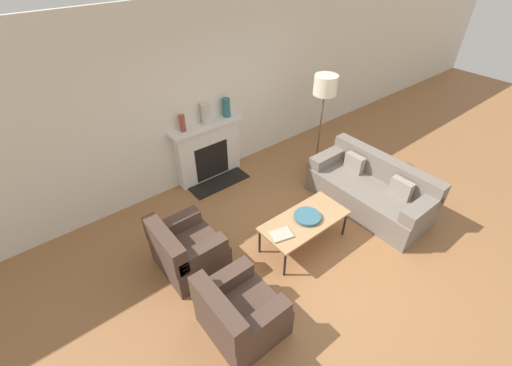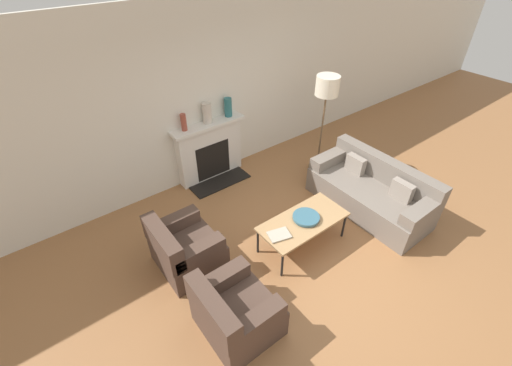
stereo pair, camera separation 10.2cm
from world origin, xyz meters
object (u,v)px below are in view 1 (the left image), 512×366
object	(u,v)px
book	(281,235)
mantel_vase_center_right	(226,107)
armchair_near	(239,313)
coffee_table	(305,221)
couch	(370,190)
armchair_far	(187,250)
fireplace	(209,152)
mantel_vase_left	(182,123)
bowl	(307,216)
floor_lamp	(325,92)
mantel_vase_center_left	(206,114)

from	to	relation	value
book	mantel_vase_center_right	xyz separation A→B (m)	(0.74, 2.22, 0.74)
armchair_near	coffee_table	distance (m)	1.54
couch	coffee_table	xyz separation A→B (m)	(-1.41, 0.06, 0.12)
armchair_far	mantel_vase_center_right	world-z (taller)	mantel_vase_center_right
fireplace	couch	bearing A→B (deg)	-55.69
mantel_vase_left	armchair_far	bearing A→B (deg)	-120.92
fireplace	book	bearing A→B (deg)	-98.12
coffee_table	armchair_near	bearing A→B (deg)	-161.65
armchair_far	couch	bearing A→B (deg)	-103.95
coffee_table	book	xyz separation A→B (m)	(-0.44, -0.02, 0.04)
fireplace	armchair_near	xyz separation A→B (m)	(-1.33, -2.67, -0.21)
fireplace	bowl	size ratio (longest dim) A/B	3.53
fireplace	floor_lamp	world-z (taller)	floor_lamp
couch	mantel_vase_left	distance (m)	3.11
fireplace	mantel_vase_center_left	world-z (taller)	mantel_vase_center_left
coffee_table	mantel_vase_center_right	distance (m)	2.35
bowl	mantel_vase_left	world-z (taller)	mantel_vase_left
couch	book	distance (m)	1.86
couch	armchair_near	bearing A→B (deg)	-81.67
book	floor_lamp	bearing A→B (deg)	47.09
floor_lamp	mantel_vase_center_right	size ratio (longest dim) A/B	5.52
mantel_vase_left	couch	bearing A→B (deg)	-49.42
coffee_table	mantel_vase_left	bearing A→B (deg)	103.59
fireplace	book	world-z (taller)	fireplace
mantel_vase_center_left	mantel_vase_center_right	size ratio (longest dim) A/B	1.07
mantel_vase_left	mantel_vase_center_right	xyz separation A→B (m)	(0.83, 0.00, 0.02)
armchair_far	book	bearing A→B (deg)	-123.03
armchair_near	armchair_far	xyz separation A→B (m)	(0.00, 1.13, 0.00)
bowl	mantel_vase_center_right	xyz separation A→B (m)	(0.25, 2.20, 0.72)
armchair_near	mantel_vase_center_right	distance (m)	3.33
armchair_far	mantel_vase_center_right	bearing A→B (deg)	-48.53
armchair_far	fireplace	bearing A→B (deg)	-40.97
couch	coffee_table	world-z (taller)	couch
fireplace	mantel_vase_center_right	world-z (taller)	mantel_vase_center_right
armchair_near	floor_lamp	xyz separation A→B (m)	(3.00, 1.69, 1.16)
bowl	mantel_vase_center_right	distance (m)	2.33
fireplace	armchair_near	distance (m)	2.99
mantel_vase_center_right	bowl	bearing A→B (deg)	-96.39
couch	armchair_far	xyz separation A→B (m)	(-2.87, 0.71, -0.00)
bowl	armchair_far	bearing A→B (deg)	156.81
book	floor_lamp	world-z (taller)	floor_lamp
coffee_table	armchair_far	bearing A→B (deg)	156.09
armchair_near	floor_lamp	distance (m)	3.63
book	floor_lamp	size ratio (longest dim) A/B	0.18
mantel_vase_center_left	coffee_table	bearing A→B (deg)	-87.18
armchair_near	mantel_vase_left	world-z (taller)	mantel_vase_left
fireplace	mantel_vase_center_left	distance (m)	0.70
armchair_near	mantel_vase_center_left	world-z (taller)	mantel_vase_center_left
mantel_vase_center_right	book	bearing A→B (deg)	-108.37
armchair_far	mantel_vase_center_right	size ratio (longest dim) A/B	2.57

